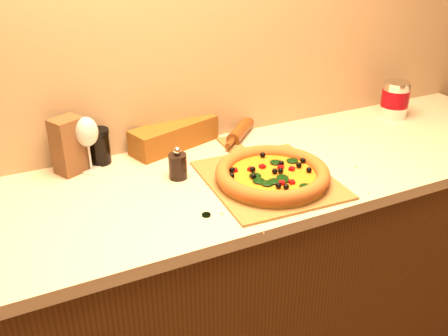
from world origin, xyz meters
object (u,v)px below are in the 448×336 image
(coffee_canister, at_px, (395,99))
(wine_glass, at_px, (87,133))
(pizza, at_px, (272,174))
(pizza_peel, at_px, (266,177))
(pepper_grinder, at_px, (178,165))
(dark_jar, at_px, (99,146))
(rolling_pin, at_px, (243,128))

(coffee_canister, xyz_separation_m, wine_glass, (-1.29, 0.06, 0.06))
(pizza, relative_size, wine_glass, 1.91)
(coffee_canister, height_order, wine_glass, wine_glass)
(pizza_peel, distance_m, pepper_grinder, 0.30)
(coffee_canister, distance_m, dark_jar, 1.25)
(pizza, xyz_separation_m, wine_glass, (-0.51, 0.35, 0.10))
(coffee_canister, bearing_deg, pepper_grinder, -173.52)
(coffee_canister, relative_size, dark_jar, 1.25)
(wine_glass, xyz_separation_m, dark_jar, (0.04, 0.05, -0.07))
(wine_glass, distance_m, dark_jar, 0.10)
(pizza_peel, height_order, wine_glass, wine_glass)
(pepper_grinder, xyz_separation_m, coffee_canister, (1.04, 0.12, 0.03))
(coffee_canister, bearing_deg, wine_glass, 177.17)
(pepper_grinder, distance_m, dark_jar, 0.31)
(pizza_peel, distance_m, rolling_pin, 0.38)
(wine_glass, bearing_deg, rolling_pin, 5.08)
(pizza, distance_m, coffee_canister, 0.83)
(pizza_peel, height_order, rolling_pin, rolling_pin)
(pizza_peel, relative_size, rolling_pin, 2.12)
(pizza, distance_m, rolling_pin, 0.42)
(pizza_peel, distance_m, dark_jar, 0.59)
(coffee_canister, bearing_deg, rolling_pin, 169.98)
(pizza, bearing_deg, pizza_peel, 88.77)
(pizza_peel, distance_m, pizza, 0.05)
(pizza_peel, relative_size, dark_jar, 4.81)
(rolling_pin, bearing_deg, pizza_peel, -106.17)
(pizza, bearing_deg, dark_jar, 139.60)
(pepper_grinder, relative_size, wine_glass, 0.59)
(pizza, distance_m, wine_glass, 0.63)
(pepper_grinder, bearing_deg, pizza, -32.98)
(dark_jar, bearing_deg, pizza_peel, -37.54)
(pepper_grinder, xyz_separation_m, dark_jar, (-0.20, 0.23, 0.02))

